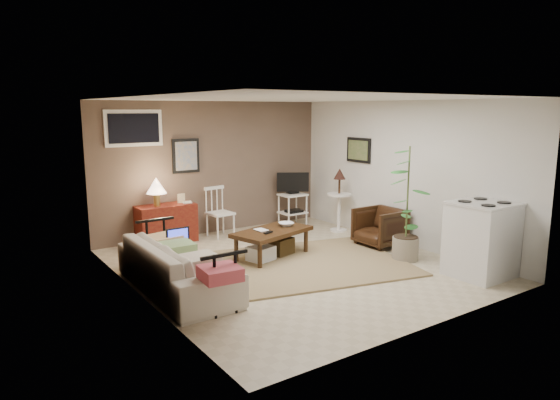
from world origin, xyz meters
TOP-DOWN VIEW (x-y plane):
  - floor at (0.00, 0.00)m, footprint 5.00×5.00m
  - art_back at (-0.55, 2.48)m, footprint 0.50×0.03m
  - art_right at (2.23, 1.05)m, footprint 0.03×0.60m
  - window at (-1.45, 2.48)m, footprint 0.96×0.03m
  - rug at (0.22, -0.07)m, footprint 3.21×2.81m
  - coffee_table at (-0.05, 0.49)m, footprint 1.37×0.95m
  - sofa at (-1.80, 0.01)m, footprint 0.63×2.14m
  - sofa_pillows at (-1.75, -0.23)m, footprint 0.41×2.04m
  - sofa_end_rails at (-1.68, 0.01)m, footprint 0.58×2.14m
  - laptop at (-1.59, 0.38)m, footprint 0.33×0.24m
  - red_console at (-1.05, 2.27)m, footprint 0.99×0.44m
  - spindle_chair at (-0.08, 2.15)m, footprint 0.44×0.44m
  - tv_stand at (1.52, 2.12)m, footprint 0.56×0.40m
  - side_table at (1.94, 1.23)m, footprint 0.44×0.44m
  - armchair at (1.81, 0.05)m, footprint 0.65×0.69m
  - potted_plant at (1.57, -0.72)m, footprint 0.44×0.44m
  - stove at (1.85, -1.80)m, footprint 0.80×0.74m
  - bowl at (0.28, 0.58)m, footprint 0.24×0.12m
  - book_table at (-0.29, 0.54)m, footprint 0.15×0.03m
  - book_console at (-0.73, 2.26)m, footprint 0.16×0.07m

SIDE VIEW (x-z plane):
  - floor at x=0.00m, z-range 0.00..0.00m
  - rug at x=0.22m, z-range 0.00..0.03m
  - coffee_table at x=-0.05m, z-range 0.03..0.50m
  - armchair at x=1.81m, z-range 0.00..0.71m
  - sofa_end_rails at x=-1.68m, z-range 0.00..0.72m
  - red_console at x=-1.05m, z-range -0.18..0.96m
  - spindle_chair at x=-0.08m, z-range -0.03..0.86m
  - sofa at x=-1.80m, z-range 0.00..0.84m
  - sofa_pillows at x=-1.75m, z-range 0.44..0.59m
  - stove at x=1.85m, z-range 0.00..1.04m
  - laptop at x=-1.59m, z-range 0.43..0.65m
  - book_table at x=-0.29m, z-range 0.45..0.65m
  - tv_stand at x=1.52m, z-range 0.03..1.08m
  - bowl at x=0.28m, z-range 0.45..0.68m
  - side_table at x=1.94m, z-range 0.14..1.33m
  - book_console at x=-0.73m, z-range 0.66..0.87m
  - potted_plant at x=1.57m, z-range 0.06..1.81m
  - art_back at x=-0.55m, z-range 1.15..1.75m
  - art_right at x=2.23m, z-range 1.29..1.75m
  - window at x=-1.45m, z-range 1.65..2.25m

